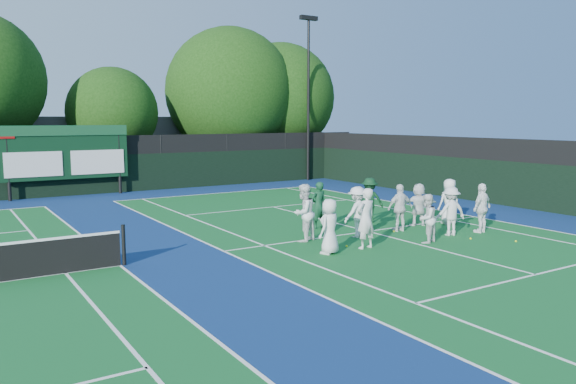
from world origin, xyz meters
TOP-DOWN VIEW (x-y plane):
  - ground at (0.00, 0.00)m, footprint 120.00×120.00m
  - court_apron at (-6.00, 1.00)m, footprint 34.00×32.00m
  - near_court at (0.00, 1.00)m, footprint 11.05×23.85m
  - back_fence at (-6.00, 16.00)m, footprint 34.00×0.08m
  - divider_fence_right at (9.00, 1.00)m, footprint 0.08×32.00m
  - scoreboard at (-7.01, 15.59)m, footprint 6.00×0.21m
  - clubhouse at (-2.00, 24.00)m, footprint 18.00×6.00m
  - light_pole_right at (7.50, 15.70)m, footprint 1.20×0.30m
  - tree_c at (-3.46, 19.58)m, footprint 5.19×5.19m
  - tree_d at (4.11, 19.58)m, footprint 8.27×8.27m
  - tree_e at (7.95, 19.58)m, footprint 7.37×7.37m
  - tennis_ball_1 at (0.69, 0.45)m, footprint 0.07×0.07m
  - tennis_ball_2 at (2.86, -2.78)m, footprint 0.07×0.07m
  - tennis_ball_3 at (-2.08, -0.47)m, footprint 0.07×0.07m
  - tennis_ball_5 at (1.97, -1.75)m, footprint 0.07×0.07m
  - player_front_0 at (-3.04, -0.88)m, footprint 0.92×0.78m
  - player_front_1 at (-1.73, -0.92)m, footprint 0.70×0.50m
  - player_front_2 at (0.40, -1.32)m, footprint 0.89×0.78m
  - player_front_3 at (1.90, -0.94)m, footprint 1.19×0.88m
  - player_front_4 at (3.16, -1.18)m, footprint 1.05×0.58m
  - player_back_0 at (-2.73, 0.92)m, footprint 1.08×0.97m
  - player_back_1 at (-0.90, 0.50)m, footprint 1.16×0.78m
  - player_back_2 at (0.97, 0.47)m, footprint 1.02×0.55m
  - player_back_3 at (2.26, 0.88)m, footprint 1.51×1.02m
  - player_back_4 at (3.44, 0.50)m, footprint 0.92×0.70m
  - coach_left at (-1.12, 2.37)m, footprint 0.61×0.41m
  - coach_right at (1.17, 2.31)m, footprint 1.25×1.01m

SIDE VIEW (x-z plane):
  - ground at x=0.00m, z-range 0.00..0.00m
  - court_apron at x=-6.00m, z-range 0.00..0.01m
  - near_court at x=0.00m, z-range 0.01..0.01m
  - tennis_ball_1 at x=0.69m, z-range 0.00..0.07m
  - tennis_ball_2 at x=2.86m, z-range 0.00..0.07m
  - tennis_ball_3 at x=-2.08m, z-range 0.00..0.07m
  - tennis_ball_5 at x=1.97m, z-range 0.00..0.07m
  - player_front_2 at x=0.40m, z-range 0.00..1.55m
  - player_back_3 at x=2.26m, z-range 0.00..1.56m
  - player_front_0 at x=-3.04m, z-range 0.00..1.61m
  - player_front_3 at x=1.90m, z-range 0.00..1.64m
  - player_back_2 at x=0.97m, z-range 0.00..1.65m
  - coach_left at x=-1.12m, z-range 0.00..1.67m
  - player_back_1 at x=-0.90m, z-range 0.00..1.68m
  - coach_right at x=1.17m, z-range 0.00..1.68m
  - player_back_4 at x=3.44m, z-range 0.00..1.69m
  - player_front_4 at x=3.16m, z-range 0.00..1.70m
  - player_front_1 at x=-1.73m, z-range 0.00..1.83m
  - player_back_0 at x=-2.73m, z-range 0.00..1.83m
  - back_fence at x=-6.00m, z-range -0.14..2.86m
  - divider_fence_right at x=9.00m, z-range -0.14..2.86m
  - clubhouse at x=-2.00m, z-range 0.00..4.00m
  - scoreboard at x=-7.01m, z-range 0.42..3.97m
  - tree_c at x=-3.46m, z-range 0.68..7.52m
  - tree_e at x=7.95m, z-range 0.62..9.61m
  - tree_d at x=4.11m, z-range 0.51..10.22m
  - light_pole_right at x=7.50m, z-range 1.24..11.36m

